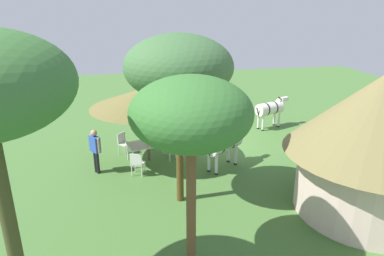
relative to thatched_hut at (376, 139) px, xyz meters
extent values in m
plane|color=#467033|center=(3.25, -5.95, -2.34)|extent=(36.00, 36.00, 0.00)
cylinder|color=beige|center=(0.00, 0.00, -1.38)|extent=(4.15, 4.15, 1.91)
cone|color=olive|center=(0.00, 0.00, 0.74)|extent=(5.15, 5.15, 2.33)
cylinder|color=brown|center=(6.18, -4.81, -1.22)|extent=(0.10, 0.10, 2.24)
cone|color=brown|center=(6.18, -4.81, 0.28)|extent=(4.26, 4.26, 0.75)
cube|color=silver|center=(6.18, -4.81, -1.62)|extent=(1.78, 1.32, 0.04)
cylinder|color=silver|center=(5.36, -4.57, -1.99)|extent=(0.06, 0.06, 0.70)
cylinder|color=silver|center=(6.80, -4.23, -1.99)|extent=(0.06, 0.06, 0.70)
cylinder|color=silver|center=(5.56, -5.40, -1.99)|extent=(0.06, 0.06, 0.70)
cylinder|color=silver|center=(7.00, -5.06, -1.99)|extent=(0.06, 0.06, 0.70)
cube|color=white|center=(6.64, -3.65, -1.89)|extent=(0.56, 0.55, 0.04)
cube|color=white|center=(6.71, -3.48, -1.66)|extent=(0.42, 0.20, 0.45)
cylinder|color=white|center=(6.75, -3.89, -2.11)|extent=(0.04, 0.04, 0.45)
cylinder|color=white|center=(6.40, -3.75, -2.11)|extent=(0.04, 0.04, 0.45)
cylinder|color=white|center=(6.89, -3.55, -2.11)|extent=(0.04, 0.04, 0.45)
cylinder|color=white|center=(6.53, -3.41, -2.11)|extent=(0.04, 0.04, 0.45)
cube|color=silver|center=(4.96, -5.05, -1.89)|extent=(0.50, 0.51, 0.04)
cube|color=silver|center=(4.77, -5.09, -1.66)|extent=(0.12, 0.44, 0.45)
cylinder|color=silver|center=(5.10, -4.83, -2.11)|extent=(0.04, 0.04, 0.45)
cylinder|color=silver|center=(5.17, -5.20, -2.11)|extent=(0.04, 0.04, 0.45)
cylinder|color=silver|center=(4.74, -4.90, -2.11)|extent=(0.04, 0.04, 0.45)
cylinder|color=silver|center=(4.82, -5.27, -2.11)|extent=(0.04, 0.04, 0.45)
cube|color=silver|center=(7.10, -5.66, -1.89)|extent=(0.61, 0.61, 0.04)
cube|color=silver|center=(7.24, -5.79, -1.66)|extent=(0.33, 0.35, 0.45)
cylinder|color=silver|center=(6.84, -5.68, -2.11)|extent=(0.04, 0.04, 0.45)
cylinder|color=silver|center=(7.09, -5.40, -2.11)|extent=(0.04, 0.04, 0.45)
cylinder|color=silver|center=(7.10, -5.93, -2.11)|extent=(0.04, 0.04, 0.45)
cylinder|color=silver|center=(7.36, -5.65, -2.11)|extent=(0.04, 0.04, 0.45)
cylinder|color=black|center=(8.19, -4.16, -1.91)|extent=(0.12, 0.12, 0.84)
cylinder|color=black|center=(8.10, -4.04, -1.91)|extent=(0.12, 0.12, 0.84)
cube|color=#2F4FB2|center=(8.14, -4.10, -1.19)|extent=(0.43, 0.50, 0.60)
cylinder|color=tan|center=(8.29, -4.31, -1.18)|extent=(0.09, 0.09, 0.56)
cylinder|color=tan|center=(7.99, -3.89, -1.18)|extent=(0.09, 0.09, 0.56)
sphere|color=tan|center=(8.14, -4.10, -0.76)|extent=(0.23, 0.23, 0.23)
cylinder|color=black|center=(2.10, -8.64, -1.90)|extent=(0.13, 0.13, 0.87)
cylinder|color=black|center=(2.20, -8.75, -1.90)|extent=(0.13, 0.13, 0.87)
cube|color=silver|center=(2.15, -8.70, -1.15)|extent=(0.48, 0.50, 0.62)
cylinder|color=#D7AE8B|center=(1.97, -8.50, -1.14)|extent=(0.09, 0.09, 0.58)
cylinder|color=#D7AE8B|center=(2.33, -8.89, -1.14)|extent=(0.09, 0.09, 0.58)
sphere|color=#D7AE8B|center=(2.15, -8.70, -0.71)|extent=(0.24, 0.24, 0.24)
cube|color=#2774BE|center=(2.97, -5.82, -2.12)|extent=(0.75, 0.74, 0.03)
cube|color=white|center=(3.19, -5.66, -1.88)|extent=(0.72, 0.72, 0.36)
cube|color=silver|center=(3.16, -6.00, -2.23)|extent=(0.52, 0.38, 0.22)
cube|color=silver|center=(2.86, -5.57, -2.23)|extent=(0.52, 0.38, 0.22)
cylinder|color=silver|center=(5.01, -8.29, -1.29)|extent=(1.75, 1.08, 0.68)
cylinder|color=black|center=(4.69, -8.21, -1.29)|extent=(0.26, 0.69, 0.70)
cylinder|color=black|center=(5.29, -8.37, -1.29)|extent=(0.26, 0.69, 0.70)
cylinder|color=silver|center=(5.79, -8.50, -1.11)|extent=(0.61, 0.44, 0.51)
cube|color=silver|center=(6.06, -8.57, -0.95)|extent=(0.43, 0.28, 0.20)
cube|color=black|center=(6.24, -8.62, -0.98)|extent=(0.15, 0.15, 0.12)
cube|color=black|center=(5.79, -8.50, -0.91)|extent=(0.36, 0.13, 0.28)
cylinder|color=silver|center=(5.65, -8.27, -1.94)|extent=(0.11, 0.11, 0.79)
cylinder|color=black|center=(5.65, -8.27, -2.31)|extent=(0.13, 0.13, 0.06)
cylinder|color=silver|center=(5.55, -8.63, -1.94)|extent=(0.11, 0.11, 0.79)
cylinder|color=black|center=(5.55, -8.63, -2.31)|extent=(0.13, 0.13, 0.06)
cylinder|color=silver|center=(4.46, -7.95, -1.94)|extent=(0.11, 0.11, 0.79)
cylinder|color=black|center=(4.46, -7.95, -2.31)|extent=(0.13, 0.13, 0.06)
cylinder|color=silver|center=(4.36, -8.31, -1.94)|extent=(0.11, 0.11, 0.79)
cylinder|color=black|center=(4.36, -8.31, -2.31)|extent=(0.13, 0.13, 0.06)
cylinder|color=black|center=(4.17, -8.07, -1.39)|extent=(0.24, 0.11, 0.53)
cylinder|color=silver|center=(-0.07, -7.63, -1.31)|extent=(1.55, 1.09, 0.61)
cylinder|color=black|center=(0.20, -7.53, -1.31)|extent=(0.30, 0.61, 0.62)
cylinder|color=black|center=(-0.31, -7.73, -1.31)|extent=(0.30, 0.61, 0.62)
cylinder|color=silver|center=(-0.74, -7.89, -1.13)|extent=(0.59, 0.45, 0.48)
cube|color=silver|center=(-1.00, -7.99, -0.97)|extent=(0.44, 0.31, 0.20)
cube|color=black|center=(-1.17, -8.06, -1.00)|extent=(0.16, 0.16, 0.12)
cube|color=black|center=(-0.74, -7.89, -0.93)|extent=(0.36, 0.17, 0.28)
cylinder|color=silver|center=(-0.52, -7.99, -1.94)|extent=(0.11, 0.11, 0.80)
cylinder|color=black|center=(-0.52, -7.99, -2.31)|extent=(0.13, 0.13, 0.06)
cylinder|color=silver|center=(-0.64, -7.67, -1.94)|extent=(0.11, 0.11, 0.80)
cylinder|color=black|center=(-0.64, -7.67, -2.31)|extent=(0.13, 0.13, 0.06)
cylinder|color=silver|center=(0.50, -7.59, -1.94)|extent=(0.11, 0.11, 0.80)
cylinder|color=black|center=(0.50, -7.59, -2.31)|extent=(0.13, 0.13, 0.06)
cylinder|color=silver|center=(0.38, -7.28, -1.94)|extent=(0.11, 0.11, 0.80)
cylinder|color=black|center=(0.38, -7.28, -2.31)|extent=(0.13, 0.13, 0.06)
cylinder|color=black|center=(0.64, -7.36, -1.41)|extent=(0.24, 0.13, 0.53)
cylinder|color=silver|center=(3.45, -3.62, -1.30)|extent=(1.64, 1.43, 0.66)
cylinder|color=black|center=(3.70, -3.44, -1.30)|extent=(0.45, 0.59, 0.67)
cylinder|color=black|center=(3.22, -3.78, -1.30)|extent=(0.45, 0.59, 0.67)
cylinder|color=silver|center=(2.82, -4.06, -1.12)|extent=(0.61, 0.55, 0.50)
cube|color=silver|center=(2.59, -4.23, -0.96)|extent=(0.43, 0.38, 0.20)
cube|color=black|center=(2.45, -4.33, -0.99)|extent=(0.17, 0.17, 0.12)
cube|color=black|center=(2.82, -4.06, -0.92)|extent=(0.32, 0.24, 0.28)
cylinder|color=silver|center=(3.08, -4.10, -1.94)|extent=(0.11, 0.11, 0.79)
cylinder|color=black|center=(3.08, -4.10, -2.31)|extent=(0.13, 0.13, 0.06)
cylinder|color=silver|center=(2.87, -3.81, -1.94)|extent=(0.11, 0.11, 0.79)
cylinder|color=black|center=(2.87, -3.81, -2.31)|extent=(0.13, 0.13, 0.06)
cylinder|color=silver|center=(4.04, -3.42, -1.94)|extent=(0.11, 0.11, 0.79)
cylinder|color=black|center=(4.04, -3.42, -2.31)|extent=(0.13, 0.13, 0.06)
cylinder|color=silver|center=(3.83, -3.13, -1.94)|extent=(0.11, 0.11, 0.79)
cylinder|color=black|center=(3.83, -3.13, -2.31)|extent=(0.13, 0.13, 0.06)
cylinder|color=black|center=(4.12, -3.14, -1.40)|extent=(0.22, 0.18, 0.53)
cylinder|color=brown|center=(5.61, 1.38, -0.77)|extent=(0.22, 0.22, 3.13)
ellipsoid|color=#36702F|center=(5.61, 1.38, 1.50)|extent=(2.57, 2.57, 1.54)
cylinder|color=#503C19|center=(5.40, -1.62, -0.63)|extent=(0.22, 0.22, 3.42)
ellipsoid|color=#3F693A|center=(5.40, -1.62, 1.94)|extent=(3.11, 3.11, 1.86)
cylinder|color=#414323|center=(9.14, 2.12, -0.38)|extent=(0.28, 0.28, 3.92)
camera|label=1|loc=(6.86, 8.09, 3.60)|focal=32.68mm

